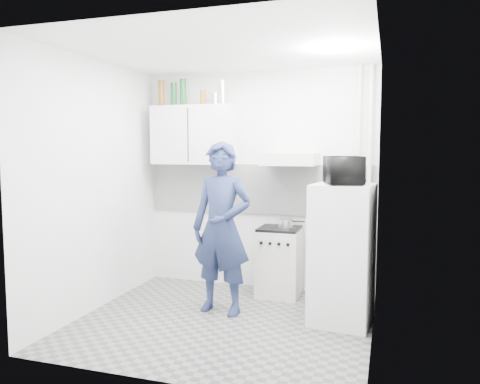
% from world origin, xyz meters
% --- Properties ---
extents(floor, '(2.80, 2.80, 0.00)m').
position_xyz_m(floor, '(0.00, 0.00, 0.00)').
color(floor, slate).
rests_on(floor, ground).
extents(ceiling, '(2.80, 2.80, 0.00)m').
position_xyz_m(ceiling, '(0.00, 0.00, 2.60)').
color(ceiling, white).
rests_on(ceiling, wall_back).
extents(wall_back, '(2.80, 0.00, 2.80)m').
position_xyz_m(wall_back, '(0.00, 1.25, 1.30)').
color(wall_back, white).
rests_on(wall_back, floor).
extents(wall_left, '(0.00, 2.60, 2.60)m').
position_xyz_m(wall_left, '(-1.40, 0.00, 1.30)').
color(wall_left, white).
rests_on(wall_left, floor).
extents(wall_right, '(0.00, 2.60, 2.60)m').
position_xyz_m(wall_right, '(1.40, 0.00, 1.30)').
color(wall_right, white).
rests_on(wall_right, floor).
extents(person, '(0.68, 0.49, 1.76)m').
position_xyz_m(person, '(-0.11, 0.27, 0.88)').
color(person, '#1E274A').
rests_on(person, floor).
extents(stove, '(0.48, 0.48, 0.76)m').
position_xyz_m(stove, '(0.33, 1.00, 0.38)').
color(stove, silver).
rests_on(stove, floor).
extents(fridge, '(0.62, 0.62, 1.35)m').
position_xyz_m(fridge, '(1.10, 0.34, 0.67)').
color(fridge, white).
rests_on(fridge, floor).
extents(stove_top, '(0.46, 0.46, 0.03)m').
position_xyz_m(stove_top, '(0.33, 1.00, 0.77)').
color(stove_top, black).
rests_on(stove_top, stove).
extents(saucepan, '(0.17, 0.17, 0.09)m').
position_xyz_m(saucepan, '(0.40, 1.02, 0.84)').
color(saucepan, silver).
rests_on(saucepan, stove_top).
extents(microwave, '(0.55, 0.45, 0.27)m').
position_xyz_m(microwave, '(1.10, 0.34, 1.48)').
color(microwave, black).
rests_on(microwave, fridge).
extents(bottle_a, '(0.07, 0.07, 0.32)m').
position_xyz_m(bottle_a, '(-1.18, 1.07, 2.36)').
color(bottle_a, brown).
rests_on(bottle_a, upper_cabinet).
extents(bottle_b, '(0.07, 0.07, 0.28)m').
position_xyz_m(bottle_b, '(-1.01, 1.07, 2.34)').
color(bottle_b, '#144C1E').
rests_on(bottle_b, upper_cabinet).
extents(bottle_c, '(0.08, 0.08, 0.32)m').
position_xyz_m(bottle_c, '(-0.89, 1.07, 2.36)').
color(bottle_c, '#144C1E').
rests_on(bottle_c, upper_cabinet).
extents(canister_a, '(0.07, 0.07, 0.18)m').
position_xyz_m(canister_a, '(-0.63, 1.07, 2.29)').
color(canister_a, brown).
rests_on(canister_a, upper_cabinet).
extents(canister_b, '(0.07, 0.07, 0.14)m').
position_xyz_m(canister_b, '(-0.48, 1.07, 2.27)').
color(canister_b, silver).
rests_on(canister_b, upper_cabinet).
extents(bottle_e, '(0.07, 0.07, 0.29)m').
position_xyz_m(bottle_e, '(-0.38, 1.07, 2.34)').
color(bottle_e, silver).
rests_on(bottle_e, upper_cabinet).
extents(upper_cabinet, '(1.00, 0.35, 0.70)m').
position_xyz_m(upper_cabinet, '(-0.75, 1.07, 1.85)').
color(upper_cabinet, white).
rests_on(upper_cabinet, wall_back).
extents(range_hood, '(0.60, 0.50, 0.14)m').
position_xyz_m(range_hood, '(0.45, 1.00, 1.57)').
color(range_hood, silver).
rests_on(range_hood, wall_back).
extents(backsplash, '(2.74, 0.03, 0.60)m').
position_xyz_m(backsplash, '(0.00, 1.24, 1.20)').
color(backsplash, white).
rests_on(backsplash, wall_back).
extents(pipe_a, '(0.05, 0.05, 2.60)m').
position_xyz_m(pipe_a, '(1.30, 1.17, 1.30)').
color(pipe_a, silver).
rests_on(pipe_a, floor).
extents(pipe_b, '(0.04, 0.04, 2.60)m').
position_xyz_m(pipe_b, '(1.18, 1.17, 1.30)').
color(pipe_b, silver).
rests_on(pipe_b, floor).
extents(ceiling_spot_fixture, '(0.10, 0.10, 0.02)m').
position_xyz_m(ceiling_spot_fixture, '(1.00, 0.20, 2.57)').
color(ceiling_spot_fixture, white).
rests_on(ceiling_spot_fixture, ceiling).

